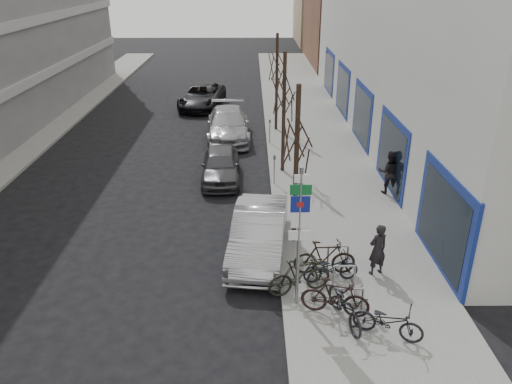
{
  "coord_description": "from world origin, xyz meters",
  "views": [
    {
      "loc": [
        1.16,
        -11.4,
        8.64
      ],
      "look_at": [
        1.31,
        3.42,
        2.0
      ],
      "focal_mm": 35.0,
      "sensor_mm": 36.0,
      "label": 1
    }
  ],
  "objects_px": {
    "pedestrian_near": "(378,250)",
    "pedestrian_far": "(389,172)",
    "tree_near": "(297,129)",
    "parked_car_back": "(228,124)",
    "tree_far": "(277,60)",
    "meter_mid": "(274,167)",
    "bike_near_left": "(345,303)",
    "bike_near_right": "(335,297)",
    "bike_far_inner": "(325,257)",
    "bike_mid_curb": "(331,266)",
    "tree_mid": "(284,85)",
    "meter_front": "(282,227)",
    "bike_mid_inner": "(300,276)",
    "highway_sign_pole": "(299,230)",
    "parked_car_front": "(259,233)",
    "meter_back": "(270,129)",
    "bike_far_curb": "(388,318)",
    "lane_car": "(202,96)",
    "parked_car_mid": "(221,165)",
    "bike_rack": "(344,275)"
  },
  "relations": [
    {
      "from": "highway_sign_pole",
      "to": "meter_front",
      "type": "distance_m",
      "value": 3.39
    },
    {
      "from": "bike_far_inner",
      "to": "highway_sign_pole",
      "type": "bearing_deg",
      "value": 145.85
    },
    {
      "from": "highway_sign_pole",
      "to": "tree_far",
      "type": "distance_m",
      "value": 16.59
    },
    {
      "from": "tree_near",
      "to": "meter_back",
      "type": "bearing_deg",
      "value": 92.45
    },
    {
      "from": "pedestrian_near",
      "to": "bike_mid_curb",
      "type": "bearing_deg",
      "value": -6.88
    },
    {
      "from": "bike_mid_curb",
      "to": "parked_car_front",
      "type": "relative_size",
      "value": 0.35
    },
    {
      "from": "bike_far_curb",
      "to": "bike_far_inner",
      "type": "bearing_deg",
      "value": 46.81
    },
    {
      "from": "highway_sign_pole",
      "to": "bike_rack",
      "type": "bearing_deg",
      "value": 23.59
    },
    {
      "from": "bike_near_left",
      "to": "parked_car_front",
      "type": "relative_size",
      "value": 0.4
    },
    {
      "from": "parked_car_front",
      "to": "parked_car_mid",
      "type": "xyz_separation_m",
      "value": [
        -1.6,
        6.43,
        -0.08
      ]
    },
    {
      "from": "tree_far",
      "to": "meter_front",
      "type": "xyz_separation_m",
      "value": [
        -0.45,
        -13.5,
        -3.19
      ]
    },
    {
      "from": "parked_car_front",
      "to": "parked_car_back",
      "type": "distance_m",
      "value": 12.45
    },
    {
      "from": "meter_mid",
      "to": "bike_far_inner",
      "type": "xyz_separation_m",
      "value": [
        1.21,
        -7.05,
        -0.19
      ]
    },
    {
      "from": "tree_near",
      "to": "meter_mid",
      "type": "height_order",
      "value": "tree_near"
    },
    {
      "from": "tree_near",
      "to": "highway_sign_pole",
      "type": "bearing_deg",
      "value": -93.26
    },
    {
      "from": "pedestrian_near",
      "to": "pedestrian_far",
      "type": "height_order",
      "value": "pedestrian_far"
    },
    {
      "from": "tree_near",
      "to": "meter_back",
      "type": "relative_size",
      "value": 4.33
    },
    {
      "from": "tree_near",
      "to": "bike_near_right",
      "type": "xyz_separation_m",
      "value": [
        0.77,
        -4.01,
        -3.39
      ]
    },
    {
      "from": "bike_near_right",
      "to": "bike_far_inner",
      "type": "bearing_deg",
      "value": 16.04
    },
    {
      "from": "highway_sign_pole",
      "to": "pedestrian_near",
      "type": "xyz_separation_m",
      "value": [
        2.53,
        1.46,
        -1.48
      ]
    },
    {
      "from": "tree_near",
      "to": "parked_car_back",
      "type": "distance_m",
      "value": 12.45
    },
    {
      "from": "meter_front",
      "to": "bike_mid_inner",
      "type": "height_order",
      "value": "meter_front"
    },
    {
      "from": "tree_far",
      "to": "meter_mid",
      "type": "height_order",
      "value": "tree_far"
    },
    {
      "from": "meter_mid",
      "to": "tree_mid",
      "type": "bearing_deg",
      "value": 73.3
    },
    {
      "from": "bike_near_right",
      "to": "pedestrian_near",
      "type": "distance_m",
      "value": 2.52
    },
    {
      "from": "highway_sign_pole",
      "to": "meter_front",
      "type": "xyz_separation_m",
      "value": [
        -0.25,
        3.01,
        -1.54
      ]
    },
    {
      "from": "parked_car_mid",
      "to": "bike_mid_curb",
      "type": "bearing_deg",
      "value": -67.71
    },
    {
      "from": "highway_sign_pole",
      "to": "tree_near",
      "type": "xyz_separation_m",
      "value": [
        0.2,
        3.51,
        1.65
      ]
    },
    {
      "from": "meter_front",
      "to": "parked_car_mid",
      "type": "distance_m",
      "value": 6.7
    },
    {
      "from": "bike_mid_inner",
      "to": "meter_front",
      "type": "bearing_deg",
      "value": -9.84
    },
    {
      "from": "meter_back",
      "to": "pedestrian_far",
      "type": "bearing_deg",
      "value": -54.61
    },
    {
      "from": "meter_mid",
      "to": "bike_far_curb",
      "type": "height_order",
      "value": "meter_mid"
    },
    {
      "from": "meter_mid",
      "to": "bike_near_left",
      "type": "relative_size",
      "value": 0.66
    },
    {
      "from": "highway_sign_pole",
      "to": "meter_front",
      "type": "height_order",
      "value": "highway_sign_pole"
    },
    {
      "from": "tree_near",
      "to": "pedestrian_near",
      "type": "height_order",
      "value": "tree_near"
    },
    {
      "from": "meter_front",
      "to": "parked_car_back",
      "type": "bearing_deg",
      "value": 100.45
    },
    {
      "from": "bike_mid_curb",
      "to": "bike_far_curb",
      "type": "distance_m",
      "value": 2.69
    },
    {
      "from": "meter_front",
      "to": "pedestrian_far",
      "type": "distance_m",
      "value": 6.44
    },
    {
      "from": "bike_mid_curb",
      "to": "bike_far_inner",
      "type": "xyz_separation_m",
      "value": [
        -0.14,
        0.38,
        0.06
      ]
    },
    {
      "from": "tree_near",
      "to": "lane_car",
      "type": "xyz_separation_m",
      "value": [
        -4.76,
        18.62,
        -3.34
      ]
    },
    {
      "from": "highway_sign_pole",
      "to": "lane_car",
      "type": "relative_size",
      "value": 0.76
    },
    {
      "from": "parked_car_front",
      "to": "bike_far_inner",
      "type": "bearing_deg",
      "value": -28.94
    },
    {
      "from": "pedestrian_far",
      "to": "meter_back",
      "type": "bearing_deg",
      "value": -42.76
    },
    {
      "from": "tree_far",
      "to": "meter_mid",
      "type": "distance_m",
      "value": 8.62
    },
    {
      "from": "highway_sign_pole",
      "to": "parked_car_back",
      "type": "relative_size",
      "value": 0.75
    },
    {
      "from": "meter_mid",
      "to": "bike_near_right",
      "type": "xyz_separation_m",
      "value": [
        1.22,
        -9.01,
        -0.2
      ]
    },
    {
      "from": "bike_mid_curb",
      "to": "tree_mid",
      "type": "bearing_deg",
      "value": -3.77
    },
    {
      "from": "bike_far_inner",
      "to": "bike_near_right",
      "type": "bearing_deg",
      "value": 179.51
    },
    {
      "from": "meter_front",
      "to": "bike_far_inner",
      "type": "bearing_deg",
      "value": -51.94
    },
    {
      "from": "tree_far",
      "to": "parked_car_front",
      "type": "xyz_separation_m",
      "value": [
        -1.2,
        -13.66,
        -3.32
      ]
    }
  ]
}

